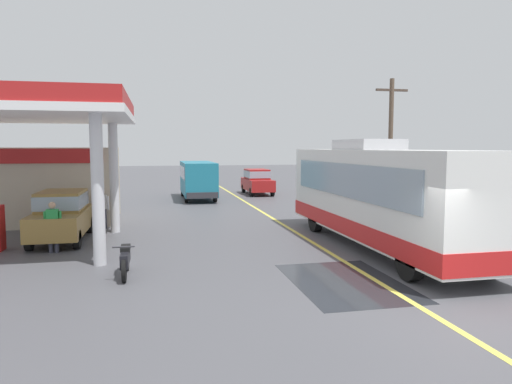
{
  "coord_description": "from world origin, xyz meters",
  "views": [
    {
      "loc": [
        -5.47,
        -8.42,
        3.4
      ],
      "look_at": [
        -1.5,
        10.0,
        1.6
      ],
      "focal_mm": 32.73,
      "sensor_mm": 36.0,
      "label": 1
    }
  ],
  "objects_px": {
    "pedestrian_near_pump": "(102,206)",
    "pedestrian_by_shop": "(53,224)",
    "car_trailing_behind_bus": "(257,180)",
    "car_at_pump": "(62,213)",
    "motorcycle_parked_forecourt": "(125,259)",
    "coach_bus_main": "(379,197)",
    "minibus_opposing_lane": "(198,177)"
  },
  "relations": [
    {
      "from": "minibus_opposing_lane",
      "to": "car_trailing_behind_bus",
      "type": "bearing_deg",
      "value": 26.81
    },
    {
      "from": "car_trailing_behind_bus",
      "to": "coach_bus_main",
      "type": "bearing_deg",
      "value": -89.48
    },
    {
      "from": "coach_bus_main",
      "to": "motorcycle_parked_forecourt",
      "type": "relative_size",
      "value": 6.13
    },
    {
      "from": "car_at_pump",
      "to": "minibus_opposing_lane",
      "type": "distance_m",
      "value": 14.25
    },
    {
      "from": "coach_bus_main",
      "to": "motorcycle_parked_forecourt",
      "type": "height_order",
      "value": "coach_bus_main"
    },
    {
      "from": "pedestrian_near_pump",
      "to": "pedestrian_by_shop",
      "type": "bearing_deg",
      "value": -103.38
    },
    {
      "from": "coach_bus_main",
      "to": "pedestrian_near_pump",
      "type": "distance_m",
      "value": 11.33
    },
    {
      "from": "pedestrian_by_shop",
      "to": "car_trailing_behind_bus",
      "type": "distance_m",
      "value": 20.15
    },
    {
      "from": "car_at_pump",
      "to": "pedestrian_near_pump",
      "type": "height_order",
      "value": "car_at_pump"
    },
    {
      "from": "car_at_pump",
      "to": "motorcycle_parked_forecourt",
      "type": "distance_m",
      "value": 5.97
    },
    {
      "from": "motorcycle_parked_forecourt",
      "to": "car_trailing_behind_bus",
      "type": "xyz_separation_m",
      "value": [
        8.07,
        20.53,
        0.57
      ]
    },
    {
      "from": "minibus_opposing_lane",
      "to": "car_at_pump",
      "type": "bearing_deg",
      "value": -115.33
    },
    {
      "from": "car_trailing_behind_bus",
      "to": "motorcycle_parked_forecourt",
      "type": "bearing_deg",
      "value": -111.45
    },
    {
      "from": "minibus_opposing_lane",
      "to": "car_trailing_behind_bus",
      "type": "distance_m",
      "value": 5.08
    },
    {
      "from": "motorcycle_parked_forecourt",
      "to": "pedestrian_near_pump",
      "type": "relative_size",
      "value": 1.08
    },
    {
      "from": "motorcycle_parked_forecourt",
      "to": "pedestrian_by_shop",
      "type": "xyz_separation_m",
      "value": [
        -2.45,
        3.34,
        0.49
      ]
    },
    {
      "from": "pedestrian_near_pump",
      "to": "pedestrian_by_shop",
      "type": "distance_m",
      "value": 4.59
    },
    {
      "from": "motorcycle_parked_forecourt",
      "to": "car_trailing_behind_bus",
      "type": "bearing_deg",
      "value": 68.55
    },
    {
      "from": "pedestrian_by_shop",
      "to": "car_trailing_behind_bus",
      "type": "xyz_separation_m",
      "value": [
        10.52,
        17.19,
        0.08
      ]
    },
    {
      "from": "motorcycle_parked_forecourt",
      "to": "pedestrian_near_pump",
      "type": "height_order",
      "value": "pedestrian_near_pump"
    },
    {
      "from": "pedestrian_by_shop",
      "to": "car_at_pump",
      "type": "bearing_deg",
      "value": 92.76
    },
    {
      "from": "coach_bus_main",
      "to": "pedestrian_near_pump",
      "type": "xyz_separation_m",
      "value": [
        -9.62,
        5.93,
        -0.79
      ]
    },
    {
      "from": "pedestrian_by_shop",
      "to": "coach_bus_main",
      "type": "bearing_deg",
      "value": -7.8
    },
    {
      "from": "coach_bus_main",
      "to": "car_at_pump",
      "type": "relative_size",
      "value": 2.63
    },
    {
      "from": "motorcycle_parked_forecourt",
      "to": "car_trailing_behind_bus",
      "type": "relative_size",
      "value": 0.43
    },
    {
      "from": "minibus_opposing_lane",
      "to": "motorcycle_parked_forecourt",
      "type": "height_order",
      "value": "minibus_opposing_lane"
    },
    {
      "from": "pedestrian_by_shop",
      "to": "car_trailing_behind_bus",
      "type": "relative_size",
      "value": 0.4
    },
    {
      "from": "pedestrian_near_pump",
      "to": "car_trailing_behind_bus",
      "type": "xyz_separation_m",
      "value": [
        9.45,
        12.73,
        0.08
      ]
    },
    {
      "from": "motorcycle_parked_forecourt",
      "to": "car_at_pump",
      "type": "bearing_deg",
      "value": 115.38
    },
    {
      "from": "car_at_pump",
      "to": "minibus_opposing_lane",
      "type": "relative_size",
      "value": 0.69
    },
    {
      "from": "coach_bus_main",
      "to": "minibus_opposing_lane",
      "type": "xyz_separation_m",
      "value": [
        -4.69,
        16.37,
        -0.25
      ]
    },
    {
      "from": "minibus_opposing_lane",
      "to": "pedestrian_by_shop",
      "type": "distance_m",
      "value": 16.08
    }
  ]
}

